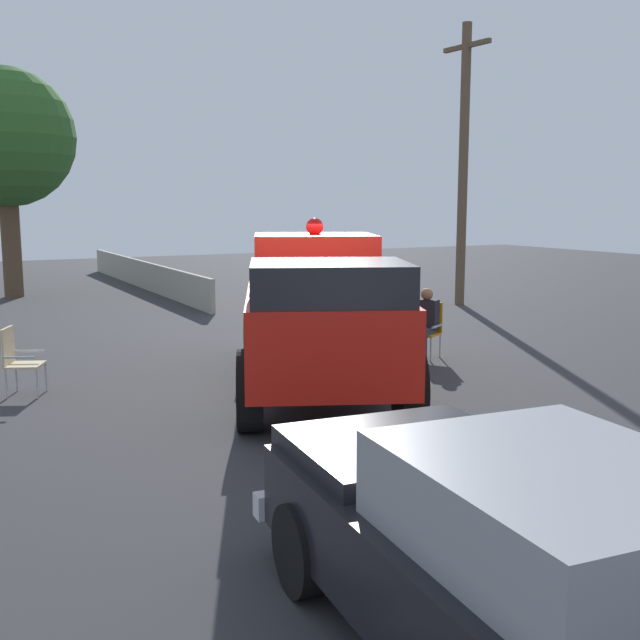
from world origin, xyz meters
TOP-DOWN VIEW (x-y plane):
  - ground_plane at (0.00, 0.00)m, footprint 60.00×60.00m
  - vintage_fire_truck at (0.39, -0.30)m, footprint 6.32×4.40m
  - classic_hot_rod at (-6.38, 1.92)m, footprint 4.51×2.26m
  - lawn_chair_near_truck at (1.68, -3.23)m, footprint 0.67×0.68m
  - lawn_chair_by_car at (3.74, -1.63)m, footprint 0.65×0.65m
  - lawn_chair_spare at (2.22, 3.77)m, footprint 0.65×0.65m
  - spectator_seated at (1.61, -3.12)m, footprint 0.59×0.65m
  - spectator_standing at (4.19, -2.76)m, footprint 0.42×0.62m
  - oak_tree_left at (14.90, 2.46)m, footprint 4.06×4.06m
  - utility_pole at (7.22, -8.35)m, footprint 1.70×0.27m
  - traffic_cone at (-3.15, 0.15)m, footprint 0.40×0.40m
  - background_fence at (15.55, -1.62)m, footprint 13.76×0.12m

SIDE VIEW (x-z plane):
  - ground_plane at x=0.00m, z-range 0.00..0.00m
  - traffic_cone at x=-3.15m, z-range -0.01..0.63m
  - background_fence at x=15.55m, z-range 0.00..0.90m
  - lawn_chair_near_truck at x=1.68m, z-range 0.08..1.10m
  - lawn_chair_by_car at x=3.74m, z-range 0.08..1.10m
  - lawn_chair_spare at x=2.22m, z-range 0.08..1.10m
  - spectator_seated at x=1.61m, z-range 0.05..1.34m
  - classic_hot_rod at x=-6.38m, z-range 0.02..1.48m
  - spectator_standing at x=4.19m, z-range 0.13..1.80m
  - vintage_fire_truck at x=0.39m, z-range -0.10..2.49m
  - utility_pole at x=7.22m, z-range 0.15..7.69m
  - oak_tree_left at x=14.90m, z-range 1.30..8.04m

